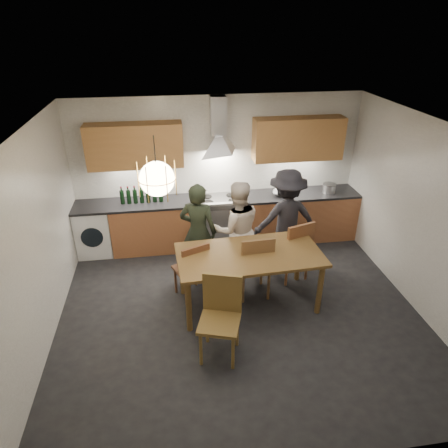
{
  "coord_description": "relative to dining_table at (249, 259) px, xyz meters",
  "views": [
    {
      "loc": [
        -0.87,
        -4.38,
        3.74
      ],
      "look_at": [
        -0.16,
        0.4,
        1.2
      ],
      "focal_mm": 32.0,
      "sensor_mm": 36.0,
      "label": 1
    }
  ],
  "objects": [
    {
      "name": "ground",
      "position": [
        -0.16,
        -0.17,
        -0.74
      ],
      "size": [
        5.0,
        5.0,
        0.0
      ],
      "primitive_type": "plane",
      "color": "black",
      "rests_on": "ground"
    },
    {
      "name": "room_shell",
      "position": [
        -0.16,
        -0.17,
        0.97
      ],
      "size": [
        5.02,
        4.52,
        2.61
      ],
      "color": "white",
      "rests_on": "ground"
    },
    {
      "name": "counter_run",
      "position": [
        -0.14,
        1.78,
        -0.29
      ],
      "size": [
        5.0,
        0.62,
        0.9
      ],
      "color": "#B77146",
      "rests_on": "ground"
    },
    {
      "name": "range_stove",
      "position": [
        -0.16,
        1.78,
        -0.3
      ],
      "size": [
        0.9,
        0.6,
        0.92
      ],
      "color": "silver",
      "rests_on": "ground"
    },
    {
      "name": "wall_fixtures",
      "position": [
        -0.16,
        1.9,
        1.13
      ],
      "size": [
        4.3,
        0.54,
        1.1
      ],
      "color": "tan",
      "rests_on": "ground"
    },
    {
      "name": "pendant_lamp",
      "position": [
        -1.16,
        -0.27,
        1.36
      ],
      "size": [
        0.43,
        0.43,
        0.7
      ],
      "color": "black",
      "rests_on": "ground"
    },
    {
      "name": "dining_table",
      "position": [
        0.0,
        0.0,
        0.0
      ],
      "size": [
        2.03,
        1.09,
        0.84
      ],
      "rotation": [
        0.0,
        0.0,
        0.05
      ],
      "color": "brown",
      "rests_on": "ground"
    },
    {
      "name": "chair_back_left",
      "position": [
        -0.77,
        0.22,
        -0.21
      ],
      "size": [
        0.55,
        0.55,
        0.94
      ],
      "rotation": [
        0.0,
        0.0,
        3.54
      ],
      "color": "brown",
      "rests_on": "ground"
    },
    {
      "name": "chair_back_mid",
      "position": [
        0.11,
        0.11,
        -0.14
      ],
      "size": [
        0.49,
        0.49,
        1.04
      ],
      "rotation": [
        0.0,
        0.0,
        3.18
      ],
      "color": "brown",
      "rests_on": "ground"
    },
    {
      "name": "chair_back_right",
      "position": [
        0.82,
        0.46,
        -0.15
      ],
      "size": [
        0.58,
        0.58,
        1.03
      ],
      "rotation": [
        0.0,
        0.0,
        3.45
      ],
      "color": "brown",
      "rests_on": "ground"
    },
    {
      "name": "chair_front",
      "position": [
        -0.52,
        -0.85,
        -0.14
      ],
      "size": [
        0.6,
        0.6,
        1.05
      ],
      "rotation": [
        0.0,
        0.0,
        -0.31
      ],
      "color": "brown",
      "rests_on": "ground"
    },
    {
      "name": "person_left",
      "position": [
        -0.63,
        0.81,
        0.05
      ],
      "size": [
        0.67,
        0.55,
        1.58
      ],
      "primitive_type": "imported",
      "rotation": [
        0.0,
        0.0,
        2.79
      ],
      "color": "black",
      "rests_on": "ground"
    },
    {
      "name": "person_mid",
      "position": [
        -0.04,
        0.79,
        0.05
      ],
      "size": [
        0.8,
        0.64,
        1.58
      ],
      "primitive_type": "imported",
      "rotation": [
        0.0,
        0.0,
        3.19
      ],
      "color": "beige",
      "rests_on": "ground"
    },
    {
      "name": "person_right",
      "position": [
        0.81,
        0.99,
        0.08
      ],
      "size": [
        1.12,
        0.71,
        1.65
      ],
      "primitive_type": "imported",
      "rotation": [
        0.0,
        0.0,
        3.23
      ],
      "color": "black",
      "rests_on": "ground"
    },
    {
      "name": "mixing_bowl",
      "position": [
        0.93,
        1.75,
        0.19
      ],
      "size": [
        0.38,
        0.38,
        0.07
      ],
      "primitive_type": "imported",
      "rotation": [
        0.0,
        0.0,
        -0.39
      ],
      "color": "#B1B1B5",
      "rests_on": "counter_run"
    },
    {
      "name": "stock_pot",
      "position": [
        1.81,
        1.74,
        0.24
      ],
      "size": [
        0.29,
        0.29,
        0.16
      ],
      "primitive_type": "cylinder",
      "rotation": [
        0.0,
        0.0,
        -0.4
      ],
      "color": "silver",
      "rests_on": "counter_run"
    },
    {
      "name": "wine_bottles",
      "position": [
        -1.5,
        1.79,
        0.31
      ],
      "size": [
        0.72,
        0.07,
        0.3
      ],
      "color": "black",
      "rests_on": "counter_run"
    }
  ]
}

